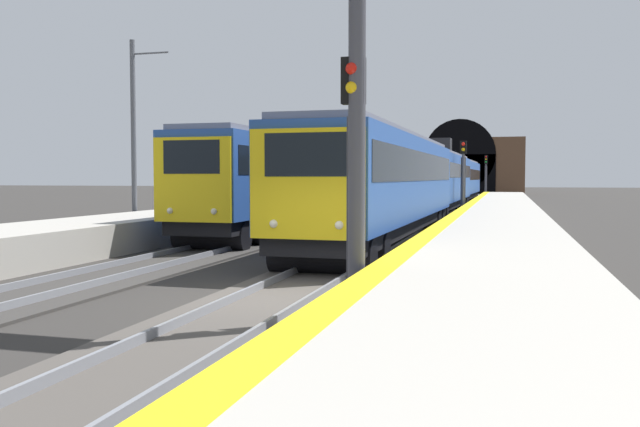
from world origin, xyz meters
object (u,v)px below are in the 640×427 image
at_px(railway_signal_near, 353,167).
at_px(railway_signal_far, 486,172).
at_px(train_main_approaching, 437,180).
at_px(catenary_mast_near, 134,135).
at_px(train_adjacent_platform, 373,178).
at_px(railway_signal_mid, 463,173).
at_px(overhead_signal_gantry, 112,19).

relative_size(railway_signal_near, railway_signal_far, 0.86).
bearing_deg(railway_signal_far, railway_signal_near, 0.00).
bearing_deg(train_main_approaching, railway_signal_near, 4.24).
xyz_separation_m(train_main_approaching, railway_signal_near, (-32.32, -1.87, 0.31)).
bearing_deg(train_main_approaching, catenary_mast_near, -32.30).
distance_m(train_adjacent_platform, railway_signal_near, 37.75).
height_order(railway_signal_near, railway_signal_far, railway_signal_far).
height_order(railway_signal_near, railway_signal_mid, railway_signal_mid).
relative_size(train_main_approaching, train_adjacent_platform, 0.99).
distance_m(train_adjacent_platform, railway_signal_far, 35.36).
xyz_separation_m(train_adjacent_platform, railway_signal_mid, (-8.57, -6.90, 0.31)).
relative_size(overhead_signal_gantry, catenary_mast_near, 1.11).
height_order(railway_signal_far, catenary_mast_near, catenary_mast_near).
bearing_deg(railway_signal_near, overhead_signal_gantry, -89.37).
distance_m(train_main_approaching, train_adjacent_platform, 6.95).
bearing_deg(train_main_approaching, train_adjacent_platform, -132.66).
xyz_separation_m(train_adjacent_platform, overhead_signal_gantry, (-37.16, -2.52, 2.87)).
bearing_deg(train_main_approaching, overhead_signal_gantry, -3.51).
bearing_deg(railway_signal_far, railway_signal_mid, 0.00).
xyz_separation_m(railway_signal_near, overhead_signal_gantry, (-0.05, 4.38, 2.64)).
bearing_deg(overhead_signal_gantry, train_main_approaching, -4.44).
xyz_separation_m(train_adjacent_platform, railway_signal_near, (-37.11, -6.90, 0.23)).
distance_m(railway_signal_mid, catenary_mast_near, 18.73).
xyz_separation_m(railway_signal_mid, overhead_signal_gantry, (-28.59, 4.38, 2.56)).
distance_m(train_main_approaching, overhead_signal_gantry, 32.60).
distance_m(railway_signal_near, overhead_signal_gantry, 5.11).
bearing_deg(railway_signal_mid, overhead_signal_gantry, -8.71).
bearing_deg(railway_signal_mid, train_main_approaching, -153.74).
bearing_deg(railway_signal_far, train_adjacent_platform, -11.25).
bearing_deg(overhead_signal_gantry, catenary_mast_near, 29.65).
distance_m(train_adjacent_platform, catenary_mast_near, 22.82).
height_order(train_adjacent_platform, railway_signal_far, railway_signal_far).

